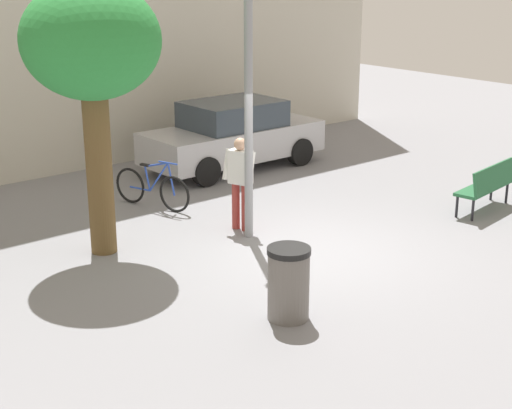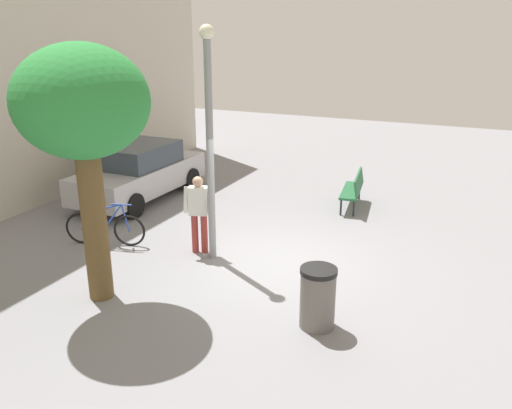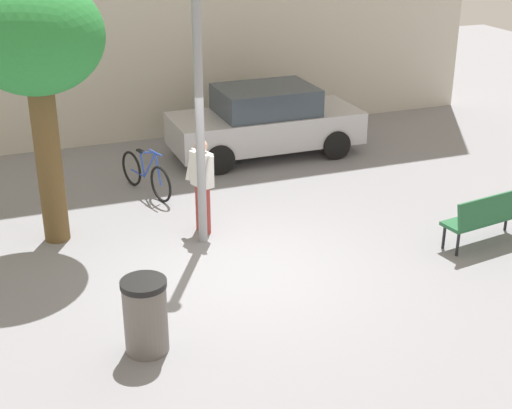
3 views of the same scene
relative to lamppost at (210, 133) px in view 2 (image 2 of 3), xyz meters
The scene contains 8 objects.
ground_plane 2.92m from the lamppost, 77.99° to the right, with size 36.00×36.00×0.00m, color gray.
lamppost is the anchor object (origin of this frame).
person_by_lamppost 1.70m from the lamppost, 72.64° to the left, with size 0.42×0.63×1.67m.
park_bench 5.17m from the lamppost, 22.42° to the right, with size 1.65×0.71×0.92m.
plaza_tree 2.59m from the lamppost, 156.98° to the left, with size 2.15×2.15×4.35m.
bicycle_blue 3.34m from the lamppost, 99.28° to the left, with size 0.60×1.74×0.97m.
parked_car_silver 4.95m from the lamppost, 55.23° to the left, with size 4.21×1.83×1.55m.
trash_bin 3.87m from the lamppost, 119.91° to the right, with size 0.59×0.59×1.01m.
Camera 2 is at (-8.94, -3.75, 4.53)m, focal length 36.75 mm.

